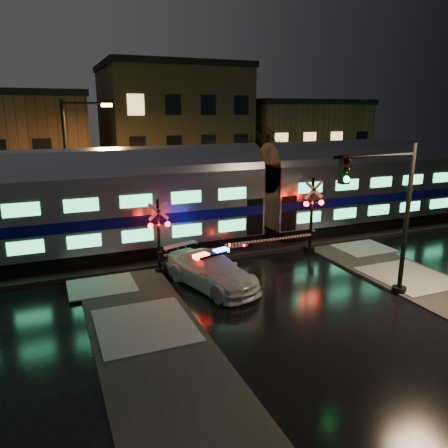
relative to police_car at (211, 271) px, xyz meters
The scene contains 11 objects.
ground 2.83m from the police_car, ahead, with size 120.00×120.00×0.00m, color black.
ballast 5.89m from the police_car, 62.30° to the left, with size 90.00×4.20×0.24m, color black.
sidewalk_left 6.98m from the police_car, 123.00° to the right, with size 4.00×20.00×0.12m, color #2D2D2D.
building_mid 23.69m from the police_car, 78.25° to the left, with size 12.00×11.00×11.50m, color brown.
building_right 28.60m from the police_car, 51.38° to the left, with size 12.00×10.00×8.50m, color brown.
train 7.74m from the police_car, 45.24° to the left, with size 51.00×3.12×5.92m.
police_car is the anchor object (origin of this frame).
crossing_signal_right 7.24m from the police_car, 20.33° to the left, with size 6.15×0.67×4.35m.
crossing_signal_left 2.97m from the police_car, 120.09° to the left, with size 5.38×0.64×3.81m.
traffic_light 8.07m from the police_car, 32.20° to the right, with size 4.32×0.74×6.68m.
streetlight 11.33m from the police_car, 119.37° to the left, with size 2.87×0.30×8.60m.
Camera 1 is at (-9.43, -17.96, 7.98)m, focal length 35.00 mm.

